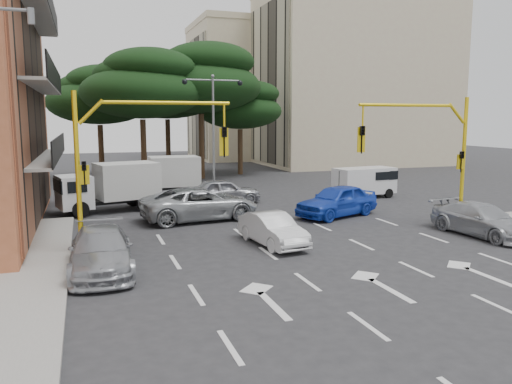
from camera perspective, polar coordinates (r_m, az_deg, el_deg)
ground at (r=19.63m, az=6.88°, el=-6.47°), size 120.00×120.00×0.00m
median_strip at (r=34.44m, az=-4.81°, el=0.12°), size 1.40×6.00×0.15m
apartment_beige_near at (r=56.79m, az=11.19°, el=12.63°), size 20.20×12.15×18.70m
apartment_beige_far at (r=64.74m, az=0.20°, el=11.36°), size 16.20×12.15×16.70m
pine_left_near at (r=39.33m, az=-12.85°, el=11.97°), size 9.15×9.15×10.23m
pine_center at (r=42.19m, az=-6.26°, el=12.81°), size 9.98×9.98×11.16m
pine_left_far at (r=43.06m, az=-17.45°, el=10.55°), size 8.32×8.32×9.30m
pine_right at (r=45.05m, az=-1.75°, el=9.93°), size 7.49×7.49×8.37m
pine_back at (r=46.66m, az=-10.08°, el=11.46°), size 9.15×9.15×10.23m
signal_mast_right at (r=24.36m, az=19.56°, el=5.26°), size 5.79×0.37×6.00m
signal_mast_left at (r=19.13m, az=-14.42°, el=4.74°), size 5.79×0.37×6.00m
street_lamp_center at (r=34.08m, az=-4.92°, el=9.06°), size 4.16×0.36×7.77m
car_white_hatch at (r=19.95m, az=1.89°, el=-4.28°), size 1.83×4.01×1.27m
car_blue_compact at (r=26.05m, az=9.23°, el=-0.99°), size 5.16×3.50×1.63m
car_silver_wagon at (r=17.28m, az=-17.28°, el=-6.41°), size 2.12×4.95×1.42m
car_silver_cross_a at (r=24.98m, az=-6.40°, el=-1.33°), size 6.13×3.32×1.63m
car_silver_cross_b at (r=29.75m, az=-3.68°, el=0.12°), size 4.35×1.76×1.48m
car_silver_parked at (r=23.64m, az=24.39°, el=-2.91°), size 2.38×4.91×1.38m
van_white at (r=32.58m, az=12.28°, el=1.09°), size 4.08×2.21×1.95m
box_truck_a at (r=28.13m, az=-16.38°, el=0.48°), size 5.69×3.41×2.62m
box_truck_b at (r=32.90m, az=-10.97°, el=1.74°), size 5.25×2.23×2.58m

